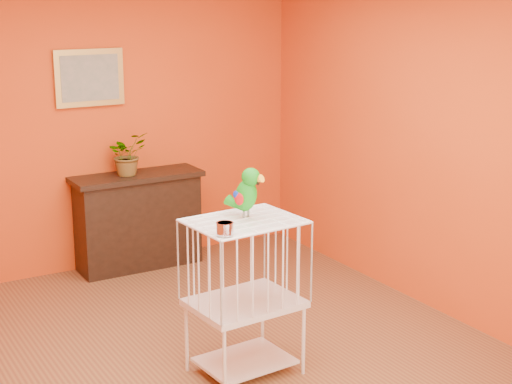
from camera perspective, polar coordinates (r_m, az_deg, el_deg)
ground at (r=5.57m, az=-3.55°, el=-12.14°), size 4.50×4.50×0.00m
room_shell at (r=5.07m, az=-3.83°, el=4.10°), size 4.50×4.50×4.50m
console_cabinet at (r=7.28m, az=-8.56°, el=-2.07°), size 1.19×0.43×0.88m
potted_plant at (r=7.06m, az=-9.17°, el=2.32°), size 0.45×0.47×0.30m
framed_picture at (r=7.08m, az=-12.02°, el=8.13°), size 0.62×0.04×0.50m
birdcage at (r=5.18m, az=-0.83°, el=-7.52°), size 0.72×0.58×1.06m
feed_cup at (r=4.70m, az=-2.28°, el=-2.67°), size 0.11×0.11×0.07m
parrot at (r=5.04m, az=-0.71°, el=0.01°), size 0.20×0.29×0.33m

